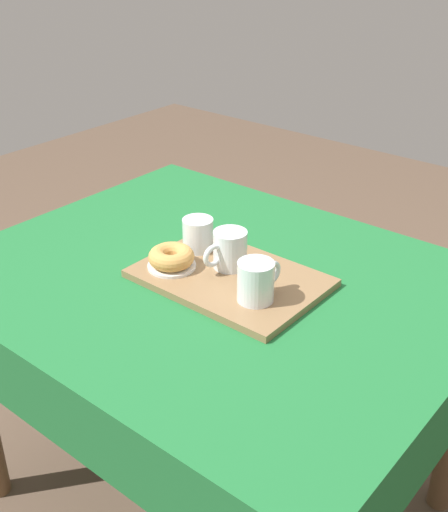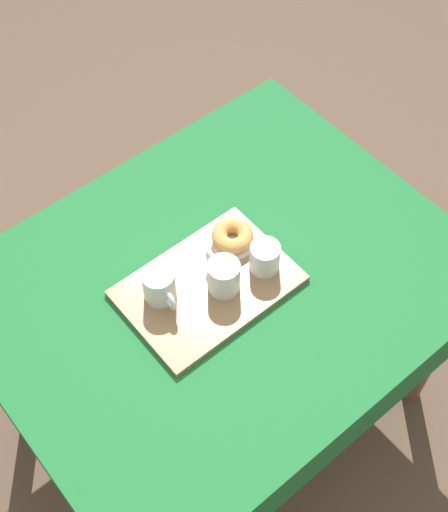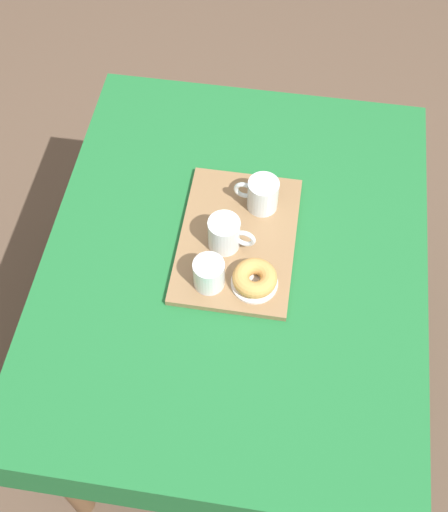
{
  "view_description": "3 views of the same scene",
  "coord_description": "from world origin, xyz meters",
  "px_view_note": "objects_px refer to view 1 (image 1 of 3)",
  "views": [
    {
      "loc": [
        -0.85,
        1.0,
        1.49
      ],
      "look_at": [
        -0.03,
        -0.0,
        0.79
      ],
      "focal_mm": 45.49,
      "sensor_mm": 36.0,
      "label": 1
    },
    {
      "loc": [
        -0.61,
        -0.75,
        2.2
      ],
      "look_at": [
        0.04,
        0.04,
        0.75
      ],
      "focal_mm": 49.54,
      "sensor_mm": 36.0,
      "label": 2
    },
    {
      "loc": [
        0.88,
        0.11,
        2.13
      ],
      "look_at": [
        0.02,
        -0.03,
        0.75
      ],
      "focal_mm": 46.52,
      "sensor_mm": 36.0,
      "label": 3
    }
  ],
  "objects_px": {
    "serving_tray": "(230,278)",
    "tea_mug_right": "(256,282)",
    "water_glass_near": "(198,236)",
    "sugar_donut_left": "(171,257)",
    "tea_mug_left": "(229,251)",
    "donut_plate_left": "(172,266)",
    "dining_table": "(215,309)"
  },
  "relations": [
    {
      "from": "donut_plate_left",
      "to": "sugar_donut_left",
      "type": "xyz_separation_m",
      "value": [
        0.0,
        0.0,
        0.02
      ]
    },
    {
      "from": "tea_mug_left",
      "to": "donut_plate_left",
      "type": "relative_size",
      "value": 1.06
    },
    {
      "from": "water_glass_near",
      "to": "sugar_donut_left",
      "type": "distance_m",
      "value": 0.11
    },
    {
      "from": "serving_tray",
      "to": "tea_mug_left",
      "type": "xyz_separation_m",
      "value": [
        0.03,
        -0.03,
        0.05
      ]
    },
    {
      "from": "dining_table",
      "to": "sugar_donut_left",
      "type": "xyz_separation_m",
      "value": [
        0.08,
        0.06,
        0.14
      ]
    },
    {
      "from": "tea_mug_left",
      "to": "sugar_donut_left",
      "type": "bearing_deg",
      "value": 40.44
    },
    {
      "from": "tea_mug_left",
      "to": "water_glass_near",
      "type": "distance_m",
      "value": 0.12
    },
    {
      "from": "water_glass_near",
      "to": "sugar_donut_left",
      "type": "bearing_deg",
      "value": 96.66
    },
    {
      "from": "serving_tray",
      "to": "sugar_donut_left",
      "type": "relative_size",
      "value": 3.88
    },
    {
      "from": "serving_tray",
      "to": "tea_mug_right",
      "type": "height_order",
      "value": "tea_mug_right"
    },
    {
      "from": "tea_mug_right",
      "to": "water_glass_near",
      "type": "height_order",
      "value": "tea_mug_right"
    },
    {
      "from": "donut_plate_left",
      "to": "sugar_donut_left",
      "type": "relative_size",
      "value": 1.06
    },
    {
      "from": "dining_table",
      "to": "sugar_donut_left",
      "type": "bearing_deg",
      "value": 35.44
    },
    {
      "from": "dining_table",
      "to": "tea_mug_left",
      "type": "distance_m",
      "value": 0.16
    },
    {
      "from": "tea_mug_right",
      "to": "sugar_donut_left",
      "type": "height_order",
      "value": "tea_mug_right"
    },
    {
      "from": "water_glass_near",
      "to": "donut_plate_left",
      "type": "xyz_separation_m",
      "value": [
        -0.01,
        0.11,
        -0.03
      ]
    },
    {
      "from": "serving_tray",
      "to": "donut_plate_left",
      "type": "relative_size",
      "value": 3.67
    },
    {
      "from": "dining_table",
      "to": "donut_plate_left",
      "type": "xyz_separation_m",
      "value": [
        0.08,
        0.06,
        0.11
      ]
    },
    {
      "from": "serving_tray",
      "to": "sugar_donut_left",
      "type": "xyz_separation_m",
      "value": [
        0.13,
        0.06,
        0.04
      ]
    },
    {
      "from": "serving_tray",
      "to": "tea_mug_left",
      "type": "bearing_deg",
      "value": -46.91
    },
    {
      "from": "water_glass_near",
      "to": "donut_plate_left",
      "type": "distance_m",
      "value": 0.11
    },
    {
      "from": "serving_tray",
      "to": "tea_mug_left",
      "type": "distance_m",
      "value": 0.06
    },
    {
      "from": "dining_table",
      "to": "sugar_donut_left",
      "type": "relative_size",
      "value": 11.04
    },
    {
      "from": "dining_table",
      "to": "serving_tray",
      "type": "height_order",
      "value": "serving_tray"
    },
    {
      "from": "tea_mug_right",
      "to": "sugar_donut_left",
      "type": "xyz_separation_m",
      "value": [
        0.24,
        0.01,
        -0.01
      ]
    },
    {
      "from": "tea_mug_left",
      "to": "sugar_donut_left",
      "type": "height_order",
      "value": "tea_mug_left"
    },
    {
      "from": "sugar_donut_left",
      "to": "tea_mug_left",
      "type": "bearing_deg",
      "value": -139.56
    },
    {
      "from": "water_glass_near",
      "to": "serving_tray",
      "type": "bearing_deg",
      "value": 161.38
    },
    {
      "from": "serving_tray",
      "to": "water_glass_near",
      "type": "height_order",
      "value": "water_glass_near"
    },
    {
      "from": "serving_tray",
      "to": "water_glass_near",
      "type": "distance_m",
      "value": 0.15
    },
    {
      "from": "dining_table",
      "to": "donut_plate_left",
      "type": "height_order",
      "value": "donut_plate_left"
    },
    {
      "from": "serving_tray",
      "to": "tea_mug_right",
      "type": "relative_size",
      "value": 3.46
    }
  ]
}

